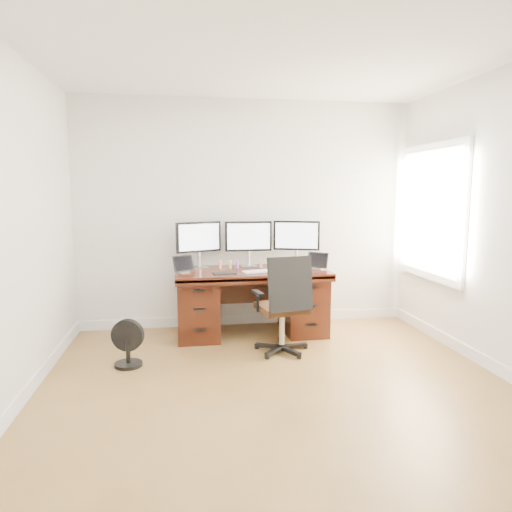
{
  "coord_description": "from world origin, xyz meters",
  "views": [
    {
      "loc": [
        -0.74,
        -3.2,
        1.62
      ],
      "look_at": [
        0.0,
        1.5,
        0.95
      ],
      "focal_mm": 32.0,
      "sensor_mm": 36.0,
      "label": 1
    }
  ],
  "objects": [
    {
      "name": "monitor_left",
      "position": [
        -0.58,
        2.07,
        1.09
      ],
      "size": [
        0.52,
        0.25,
        0.53
      ],
      "rotation": [
        0.0,
        0.0,
        0.41
      ],
      "color": "silver",
      "rests_on": "desk"
    },
    {
      "name": "figurine_orange",
      "position": [
        -0.34,
        1.95,
        0.8
      ],
      "size": [
        0.04,
        0.04,
        0.09
      ],
      "color": "#FF9556",
      "rests_on": "desk"
    },
    {
      "name": "figurine_purple",
      "position": [
        -0.15,
        1.95,
        0.8
      ],
      "size": [
        0.04,
        0.04,
        0.09
      ],
      "color": "#8456CC",
      "rests_on": "desk"
    },
    {
      "name": "office_chair",
      "position": [
        0.22,
        1.14,
        0.33
      ],
      "size": [
        0.62,
        0.62,
        1.01
      ],
      "rotation": [
        0.0,
        0.0,
        0.17
      ],
      "color": "black",
      "rests_on": "ground"
    },
    {
      "name": "tablet_left",
      "position": [
        -0.76,
        1.75,
        0.84
      ],
      "size": [
        0.24,
        0.18,
        0.19
      ],
      "rotation": [
        0.0,
        0.0,
        0.51
      ],
      "color": "silver",
      "rests_on": "desk"
    },
    {
      "name": "monitor_center",
      "position": [
        0.0,
        2.07,
        1.09
      ],
      "size": [
        0.55,
        0.14,
        0.53
      ],
      "rotation": [
        0.0,
        0.0,
        0.01
      ],
      "color": "silver",
      "rests_on": "desk"
    },
    {
      "name": "desk",
      "position": [
        0.0,
        1.83,
        0.4
      ],
      "size": [
        1.7,
        0.8,
        0.75
      ],
      "color": "#38140B",
      "rests_on": "ground"
    },
    {
      "name": "drawing_tablet",
      "position": [
        -0.33,
        1.63,
        0.76
      ],
      "size": [
        0.26,
        0.18,
        0.01
      ],
      "primitive_type": "cube",
      "rotation": [
        0.0,
        0.0,
        0.12
      ],
      "color": "black",
      "rests_on": "desk"
    },
    {
      "name": "monitor_right",
      "position": [
        0.58,
        2.07,
        1.09
      ],
      "size": [
        0.53,
        0.21,
        0.53
      ],
      "rotation": [
        0.0,
        0.0,
        -0.34
      ],
      "color": "silver",
      "rests_on": "desk"
    },
    {
      "name": "phone",
      "position": [
        -0.0,
        1.75,
        0.76
      ],
      "size": [
        0.14,
        0.1,
        0.01
      ],
      "primitive_type": "cube",
      "rotation": [
        0.0,
        0.0,
        -0.31
      ],
      "color": "black",
      "rests_on": "desk"
    },
    {
      "name": "ground",
      "position": [
        0.0,
        0.0,
        0.0
      ],
      "size": [
        4.5,
        4.5,
        0.0
      ],
      "primitive_type": "plane",
      "color": "olive",
      "rests_on": "ground"
    },
    {
      "name": "tablet_right",
      "position": [
        0.75,
        1.75,
        0.84
      ],
      "size": [
        0.23,
        0.2,
        0.19
      ],
      "rotation": [
        0.0,
        0.0,
        -0.63
      ],
      "color": "silver",
      "rests_on": "desk"
    },
    {
      "name": "back_wall",
      "position": [
        0.0,
        2.25,
        1.35
      ],
      "size": [
        4.0,
        0.1,
        2.7
      ],
      "primitive_type": "cube",
      "color": "white",
      "rests_on": "ground"
    },
    {
      "name": "figurine_pink",
      "position": [
        0.13,
        1.95,
        0.8
      ],
      "size": [
        0.04,
        0.04,
        0.09
      ],
      "color": "pink",
      "rests_on": "desk"
    },
    {
      "name": "floor_fan",
      "position": [
        -1.29,
        1.03,
        0.22
      ],
      "size": [
        0.31,
        0.26,
        0.44
      ],
      "rotation": [
        0.0,
        0.0,
        -0.25
      ],
      "color": "black",
      "rests_on": "ground"
    },
    {
      "name": "trackpad",
      "position": [
        0.21,
        1.62,
        0.76
      ],
      "size": [
        0.18,
        0.18,
        0.01
      ],
      "primitive_type": "cube",
      "rotation": [
        0.0,
        0.0,
        0.26
      ],
      "color": "#B9BCC1",
      "rests_on": "desk"
    },
    {
      "name": "figurine_yellow",
      "position": [
        -0.23,
        1.95,
        0.8
      ],
      "size": [
        0.04,
        0.04,
        0.09
      ],
      "color": "#CAC769",
      "rests_on": "desk"
    },
    {
      "name": "keyboard",
      "position": [
        0.03,
        1.65,
        0.76
      ],
      "size": [
        0.32,
        0.2,
        0.01
      ],
      "primitive_type": "cube",
      "rotation": [
        0.0,
        0.0,
        0.26
      ],
      "color": "white",
      "rests_on": "desk"
    }
  ]
}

